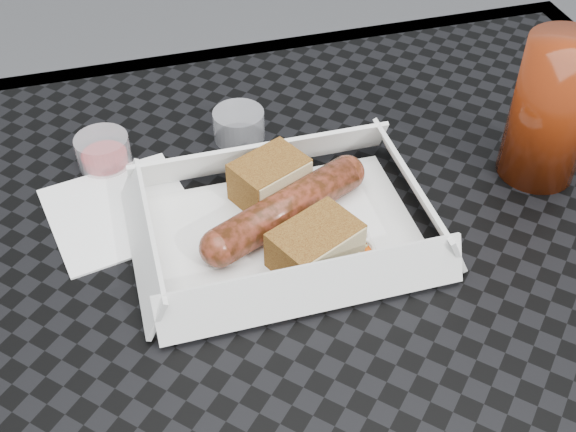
{
  "coord_description": "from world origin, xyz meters",
  "views": [
    {
      "loc": [
        -0.16,
        -0.34,
        1.18
      ],
      "look_at": [
        -0.04,
        0.07,
        0.78
      ],
      "focal_mm": 45.0,
      "sensor_mm": 36.0,
      "label": 1
    }
  ],
  "objects_px": {
    "patio_table": "(357,352)",
    "bratwurst": "(286,208)",
    "drink_glass": "(552,111)",
    "food_tray": "(285,232)"
  },
  "relations": [
    {
      "from": "patio_table",
      "to": "food_tray",
      "type": "bearing_deg",
      "value": 116.75
    },
    {
      "from": "bratwurst",
      "to": "drink_glass",
      "type": "relative_size",
      "value": 1.19
    },
    {
      "from": "patio_table",
      "to": "bratwurst",
      "type": "relative_size",
      "value": 4.98
    },
    {
      "from": "patio_table",
      "to": "bratwurst",
      "type": "bearing_deg",
      "value": 112.17
    },
    {
      "from": "patio_table",
      "to": "bratwurst",
      "type": "xyz_separation_m",
      "value": [
        -0.04,
        0.09,
        0.1
      ]
    },
    {
      "from": "food_tray",
      "to": "bratwurst",
      "type": "relative_size",
      "value": 1.37
    },
    {
      "from": "bratwurst",
      "to": "drink_glass",
      "type": "distance_m",
      "value": 0.25
    },
    {
      "from": "food_tray",
      "to": "drink_glass",
      "type": "relative_size",
      "value": 1.62
    },
    {
      "from": "bratwurst",
      "to": "drink_glass",
      "type": "xyz_separation_m",
      "value": [
        0.24,
        0.01,
        0.05
      ]
    },
    {
      "from": "patio_table",
      "to": "drink_glass",
      "type": "xyz_separation_m",
      "value": [
        0.21,
        0.1,
        0.14
      ]
    }
  ]
}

